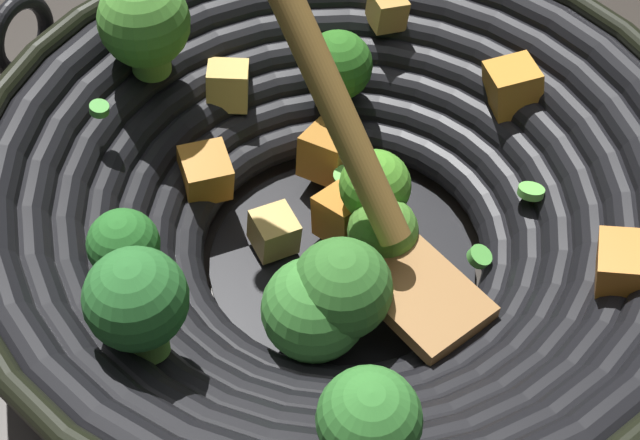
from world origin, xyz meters
name	(u,v)px	position (x,y,z in m)	size (l,w,h in m)	color
ground_plane	(338,268)	(0.00, 0.00, 0.00)	(4.00, 4.00, 0.00)	#332D28
wok	(336,197)	(0.00, 0.00, 0.07)	(0.42, 0.43, 0.28)	black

